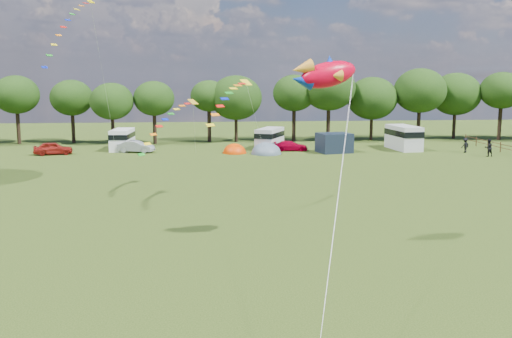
{
  "coord_description": "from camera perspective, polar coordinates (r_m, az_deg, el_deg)",
  "views": [
    {
      "loc": [
        -2.73,
        -21.44,
        8.83
      ],
      "look_at": [
        0.0,
        8.0,
        4.0
      ],
      "focal_mm": 40.0,
      "sensor_mm": 36.0,
      "label": 1
    }
  ],
  "objects": [
    {
      "name": "streamer_kite_b",
      "position": [
        43.23,
        -8.36,
        5.12
      ],
      "size": [
        4.36,
        4.79,
        3.84
      ],
      "rotation": [
        0.0,
        0.0,
        0.88
      ],
      "color": "gold",
      "rests_on": "ground"
    },
    {
      "name": "awning_navy",
      "position": [
        67.12,
        7.83,
        2.61
      ],
      "size": [
        4.19,
        3.67,
        2.27
      ],
      "primitive_type": "cube",
      "rotation": [
        0.0,
        0.0,
        0.22
      ],
      "color": "black",
      "rests_on": "ground"
    },
    {
      "name": "tent_orange",
      "position": [
        66.17,
        -2.17,
        1.62
      ],
      "size": [
        2.78,
        3.04,
        2.17
      ],
      "color": "#E23800",
      "rests_on": "ground"
    },
    {
      "name": "walker_a",
      "position": [
        68.22,
        22.24,
        1.98
      ],
      "size": [
        1.0,
        0.67,
        1.96
      ],
      "primitive_type": "imported",
      "rotation": [
        0.0,
        0.0,
        3.23
      ],
      "color": "black",
      "rests_on": "ground"
    },
    {
      "name": "streamer_kite_a",
      "position": [
        49.26,
        -17.96,
        13.87
      ],
      "size": [
        3.3,
        5.59,
        5.76
      ],
      "rotation": [
        0.0,
        0.0,
        0.93
      ],
      "color": "#D0B700",
      "rests_on": "ground"
    },
    {
      "name": "campervan_b",
      "position": [
        70.69,
        -13.23,
        2.96
      ],
      "size": [
        2.56,
        5.27,
        2.51
      ],
      "rotation": [
        0.0,
        0.0,
        1.5
      ],
      "color": "white",
      "rests_on": "ground"
    },
    {
      "name": "car_c",
      "position": [
        68.19,
        3.48,
        2.32
      ],
      "size": [
        4.05,
        1.98,
        1.18
      ],
      "primitive_type": "imported",
      "rotation": [
        0.0,
        0.0,
        1.48
      ],
      "color": "#B40025",
      "rests_on": "ground"
    },
    {
      "name": "tent_greyblue",
      "position": [
        65.4,
        1.03,
        1.54
      ],
      "size": [
        3.56,
        3.9,
        2.65
      ],
      "color": "#4F5F6E",
      "rests_on": "ground"
    },
    {
      "name": "car_b",
      "position": [
        68.01,
        -11.91,
        2.21
      ],
      "size": [
        4.18,
        2.42,
        1.39
      ],
      "primitive_type": "imported",
      "rotation": [
        0.0,
        0.0,
        1.31
      ],
      "color": "gray",
      "rests_on": "ground"
    },
    {
      "name": "ground_plane",
      "position": [
        23.35,
        1.86,
        -12.95
      ],
      "size": [
        180.0,
        180.0,
        0.0
      ],
      "primitive_type": "plane",
      "color": "black",
      "rests_on": "ground"
    },
    {
      "name": "campervan_d",
      "position": [
        71.55,
        14.54,
        3.14
      ],
      "size": [
        3.02,
        6.09,
        2.89
      ],
      "rotation": [
        0.0,
        0.0,
        1.66
      ],
      "color": "silver",
      "rests_on": "ground"
    },
    {
      "name": "car_a",
      "position": [
        68.67,
        -19.63,
        1.96
      ],
      "size": [
        4.63,
        2.6,
        1.45
      ],
      "primitive_type": "imported",
      "rotation": [
        0.0,
        0.0,
        1.78
      ],
      "color": "maroon",
      "rests_on": "ground"
    },
    {
      "name": "streamer_kite_c",
      "position": [
        37.52,
        -2.38,
        7.48
      ],
      "size": [
        3.26,
        5.02,
        2.84
      ],
      "rotation": [
        0.0,
        0.0,
        0.67
      ],
      "color": "yellow",
      "rests_on": "ground"
    },
    {
      "name": "campervan_c",
      "position": [
        69.66,
        1.37,
        3.13
      ],
      "size": [
        4.2,
        5.66,
        2.55
      ],
      "rotation": [
        0.0,
        0.0,
        1.14
      ],
      "color": "#B7B7B9",
      "rests_on": "ground"
    },
    {
      "name": "tree_line",
      "position": [
        76.89,
        0.71,
        7.43
      ],
      "size": [
        102.98,
        10.98,
        10.27
      ],
      "color": "black",
      "rests_on": "ground"
    },
    {
      "name": "fish_kite",
      "position": [
        28.53,
        6.74,
        9.38
      ],
      "size": [
        3.65,
        1.8,
        1.91
      ],
      "rotation": [
        0.0,
        -0.21,
        0.2
      ],
      "color": "red",
      "rests_on": "ground"
    },
    {
      "name": "walker_b",
      "position": [
        70.82,
        20.19,
        2.25
      ],
      "size": [
        1.22,
        0.94,
        1.72
      ],
      "primitive_type": "imported",
      "rotation": [
        0.0,
        0.0,
        3.59
      ],
      "color": "black",
      "rests_on": "ground"
    }
  ]
}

